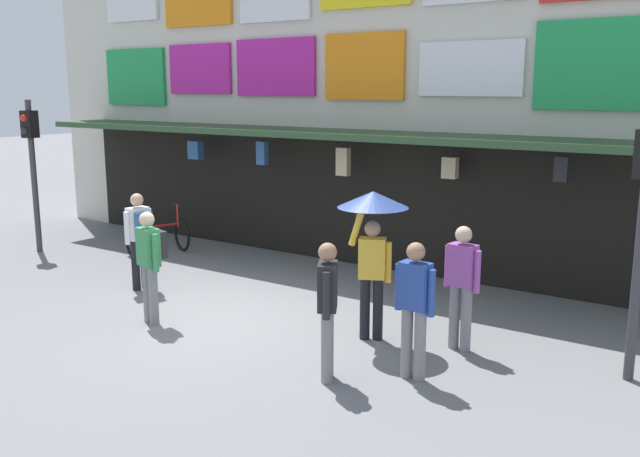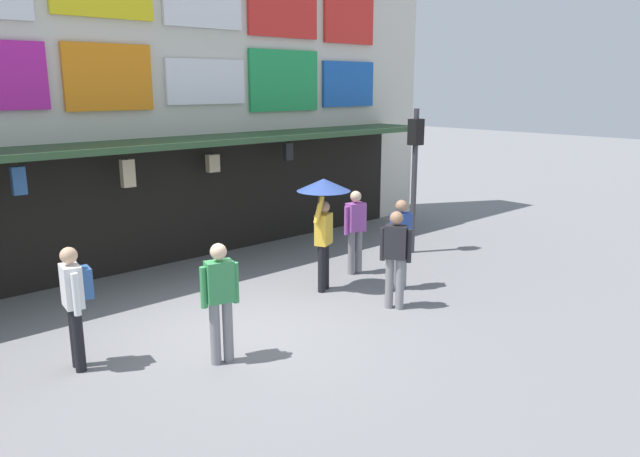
# 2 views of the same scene
# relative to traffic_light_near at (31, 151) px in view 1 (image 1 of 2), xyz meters

# --- Properties ---
(ground_plane) EXTENTS (80.00, 80.00, 0.00)m
(ground_plane) POSITION_rel_traffic_light_near_xyz_m (6.29, -1.04, -2.14)
(ground_plane) COLOR slate
(shopfront) EXTENTS (18.00, 2.60, 8.00)m
(shopfront) POSITION_rel_traffic_light_near_xyz_m (6.29, 3.53, 1.82)
(shopfront) COLOR beige
(shopfront) RESTS_ON ground
(traffic_light_near) EXTENTS (0.32, 0.34, 3.20)m
(traffic_light_near) POSITION_rel_traffic_light_near_xyz_m (0.00, 0.00, 0.00)
(traffic_light_near) COLOR #38383D
(traffic_light_near) RESTS_ON ground
(bicycle_parked) EXTENTS (1.07, 1.34, 1.05)m
(bicycle_parked) POSITION_rel_traffic_light_near_xyz_m (2.31, 1.25, -1.75)
(bicycle_parked) COLOR black
(bicycle_parked) RESTS_ON ground
(pedestrian_in_black) EXTENTS (0.53, 0.24, 1.68)m
(pedestrian_in_black) POSITION_rel_traffic_light_near_xyz_m (9.64, -1.44, -1.19)
(pedestrian_in_black) COLOR gray
(pedestrian_in_black) RESTS_ON ground
(pedestrian_in_green) EXTENTS (0.39, 0.53, 1.68)m
(pedestrian_in_green) POSITION_rel_traffic_light_near_xyz_m (4.02, -0.69, -1.16)
(pedestrian_in_green) COLOR black
(pedestrian_in_green) RESTS_ON ground
(pedestrian_in_yellow) EXTENTS (0.51, 0.42, 1.68)m
(pedestrian_in_yellow) POSITION_rel_traffic_light_near_xyz_m (5.52, -1.80, -1.16)
(pedestrian_in_yellow) COLOR gray
(pedestrian_in_yellow) RESTS_ON ground
(pedestrian_in_purple) EXTENTS (0.37, 0.47, 1.68)m
(pedestrian_in_purple) POSITION_rel_traffic_light_near_xyz_m (8.81, -2.04, -1.19)
(pedestrian_in_purple) COLOR gray
(pedestrian_in_purple) RESTS_ON ground
(pedestrian_in_blue) EXTENTS (0.53, 0.27, 1.68)m
(pedestrian_in_blue) POSITION_rel_traffic_light_near_xyz_m (9.71, -0.22, -1.19)
(pedestrian_in_blue) COLOR gray
(pedestrian_in_blue) RESTS_ON ground
(pedestrian_with_umbrella) EXTENTS (0.96, 0.96, 2.08)m
(pedestrian_with_umbrella) POSITION_rel_traffic_light_near_xyz_m (8.55, -0.56, -0.50)
(pedestrian_with_umbrella) COLOR black
(pedestrian_with_umbrella) RESTS_ON ground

